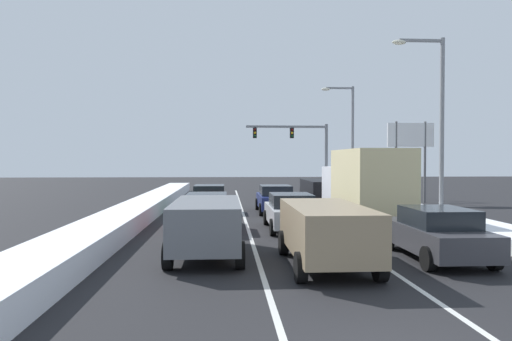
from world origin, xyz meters
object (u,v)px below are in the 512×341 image
roadside_sign_right (411,143)px  traffic_light_gantry (301,143)px  sedan_charcoal_right_lane_nearest (436,233)px  suv_gray_left_lane_nearest (207,223)px  sedan_navy_center_lane_third (275,199)px  street_lamp_right_mid (348,131)px  box_truck_right_lane_second (365,182)px  sedan_green_left_lane_third (209,198)px  suv_black_right_lane_third (322,191)px  street_lamp_right_near (435,112)px  sedan_silver_center_lane_second (291,212)px  sedan_red_left_lane_second (207,211)px  suv_tan_center_lane_nearest (326,229)px

roadside_sign_right → traffic_light_gantry: bearing=114.9°
sedan_charcoal_right_lane_nearest → suv_gray_left_lane_nearest: 6.78m
sedan_navy_center_lane_third → street_lamp_right_mid: 14.54m
roadside_sign_right → sedan_navy_center_lane_third: bearing=-150.8°
box_truck_right_lane_second → roadside_sign_right: roadside_sign_right is taller
sedan_navy_center_lane_third → sedan_green_left_lane_third: bearing=172.0°
sedan_charcoal_right_lane_nearest → suv_gray_left_lane_nearest: bearing=173.5°
sedan_charcoal_right_lane_nearest → suv_black_right_lane_third: (-0.32, 15.26, 0.25)m
suv_gray_left_lane_nearest → roadside_sign_right: (13.04, 17.32, 3.00)m
sedan_green_left_lane_third → street_lamp_right_near: (11.30, -3.55, 4.53)m
sedan_charcoal_right_lane_nearest → sedan_silver_center_lane_second: size_ratio=1.00×
sedan_red_left_lane_second → traffic_light_gantry: traffic_light_gantry is taller
sedan_silver_center_lane_second → roadside_sign_right: (9.78, 12.01, 3.25)m
suv_black_right_lane_third → suv_gray_left_lane_nearest: bearing=-113.9°
sedan_silver_center_lane_second → suv_tan_center_lane_nearest: bearing=-89.7°
suv_tan_center_lane_nearest → suv_gray_left_lane_nearest: 3.64m
street_lamp_right_near → roadside_sign_right: size_ratio=1.63×
traffic_light_gantry → sedan_silver_center_lane_second: bearing=-100.0°
sedan_silver_center_lane_second → street_lamp_right_near: bearing=24.6°
suv_black_right_lane_third → sedan_navy_center_lane_third: (-3.12, -2.62, -0.25)m
sedan_charcoal_right_lane_nearest → suv_black_right_lane_third: 15.27m
street_lamp_right_near → sedan_navy_center_lane_third: bearing=158.4°
street_lamp_right_near → roadside_sign_right: (2.08, 8.48, -1.28)m
sedan_charcoal_right_lane_nearest → street_lamp_right_near: 11.43m
sedan_charcoal_right_lane_nearest → roadside_sign_right: bearing=70.8°
sedan_silver_center_lane_second → street_lamp_right_mid: size_ratio=0.51×
sedan_red_left_lane_second → traffic_light_gantry: bearing=71.9°
suv_tan_center_lane_nearest → sedan_silver_center_lane_second: (-0.04, 6.86, -0.25)m
suv_tan_center_lane_nearest → roadside_sign_right: 21.45m
sedan_navy_center_lane_third → roadside_sign_right: 11.63m
suv_gray_left_lane_nearest → sedan_red_left_lane_second: suv_gray_left_lane_nearest is taller
suv_tan_center_lane_nearest → sedan_red_left_lane_second: 8.14m
traffic_light_gantry → suv_tan_center_lane_nearest: bearing=-97.7°
suv_tan_center_lane_nearest → sedan_navy_center_lane_third: suv_tan_center_lane_nearest is taller
sedan_red_left_lane_second → sedan_silver_center_lane_second: bearing=-7.7°
suv_gray_left_lane_nearest → traffic_light_gantry: (7.47, 29.30, 3.48)m
sedan_green_left_lane_third → street_lamp_right_mid: street_lamp_right_mid is taller
sedan_navy_center_lane_third → sedan_green_left_lane_third: 3.67m
box_truck_right_lane_second → suv_tan_center_lane_nearest: (-3.49, -8.29, -0.88)m
sedan_charcoal_right_lane_nearest → sedan_silver_center_lane_second: same height
sedan_red_left_lane_second → roadside_sign_right: roadside_sign_right is taller
sedan_green_left_lane_third → traffic_light_gantry: traffic_light_gantry is taller
suv_tan_center_lane_nearest → sedan_red_left_lane_second: bearing=115.6°
sedan_silver_center_lane_second → sedan_green_left_lane_third: size_ratio=1.00×
traffic_light_gantry → street_lamp_right_near: size_ratio=0.84×
sedan_silver_center_lane_second → street_lamp_right_mid: (7.17, 18.41, 4.47)m
sedan_red_left_lane_second → sedan_navy_center_lane_third: bearing=60.0°
sedan_silver_center_lane_second → suv_gray_left_lane_nearest: suv_gray_left_lane_nearest is taller
sedan_silver_center_lane_second → traffic_light_gantry: traffic_light_gantry is taller
roadside_sign_right → street_lamp_right_mid: bearing=112.2°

